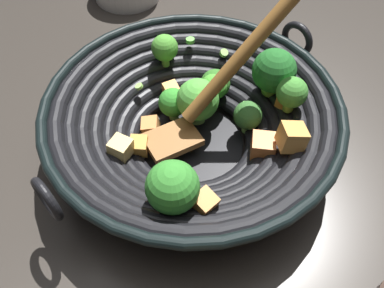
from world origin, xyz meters
The scene contains 2 objects.
ground_plane centered at (0.00, 0.00, 0.00)m, with size 4.00×4.00×0.00m, color #332D28.
wok centered at (0.00, 0.00, 0.06)m, with size 0.42×0.39×0.22m.
Camera 1 is at (-0.19, -0.31, 0.46)m, focal length 38.56 mm.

